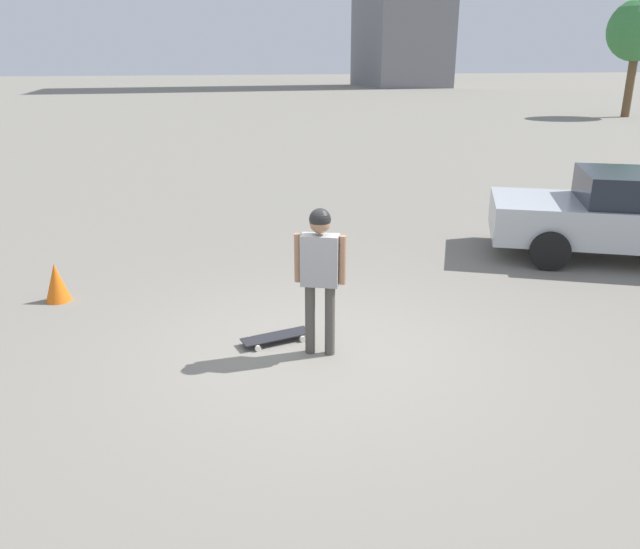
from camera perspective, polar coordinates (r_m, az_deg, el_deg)
The scene contains 6 objects.
ground_plane at distance 7.20m, azimuth 0.00°, elevation -7.17°, with size 220.00×220.00×0.00m, color gray.
person at distance 6.79m, azimuth 0.00°, elevation 0.98°, with size 0.34×0.53×1.69m.
skateboard at distance 7.45m, azimuth -4.03°, elevation -5.70°, with size 0.44×0.87×0.08m.
car_parked_near at distance 11.54m, azimuth 27.09°, elevation 4.87°, with size 3.58×4.92×1.45m.
tree_distant at distance 39.49m, azimuth 27.09°, elevation 19.21°, with size 3.22×3.22×6.13m.
traffic_cone at distance 9.31m, azimuth -22.96°, elevation -0.67°, with size 0.34×0.34×0.54m.
Camera 1 is at (6.27, -1.48, 3.22)m, focal length 35.00 mm.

